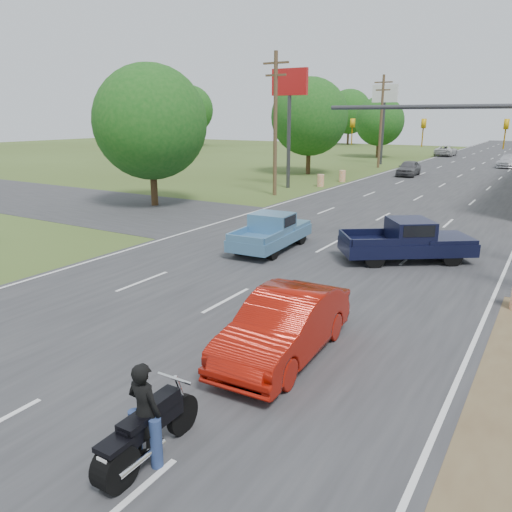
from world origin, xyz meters
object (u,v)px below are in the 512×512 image
Objects in this scene: blue_pickup at (272,231)px; red_convertible at (284,326)px; rider at (145,417)px; navy_pickup at (410,240)px; distant_car_white at (446,151)px; motorcycle at (143,436)px; distant_car_silver at (508,161)px; distant_car_grey at (409,168)px.

red_convertible is at bearing -62.04° from blue_pickup.
rider is 14.57m from navy_pickup.
red_convertible reaches higher than distant_car_white.
distant_car_white is (-9.86, 68.22, -0.04)m from red_convertible.
motorcycle is 0.44× the size of distant_car_white.
blue_pickup is at bearing -95.28° from distant_car_silver.
red_convertible is 40.64m from distant_car_grey.
navy_pickup reaches higher than distant_car_grey.
motorcycle is 45.22m from distant_car_grey.
distant_car_grey is 28.39m from distant_car_white.
distant_car_grey is 0.80× the size of distant_car_white.
navy_pickup is at bearing 8.92° from blue_pickup.
motorcycle is at bearing -72.22° from blue_pickup.
red_convertible is 0.90× the size of navy_pickup.
rider is 0.36× the size of distant_car_silver.
distant_car_silver is (-0.29, 54.12, -0.08)m from red_convertible.
blue_pickup is (-5.17, 13.42, 0.26)m from motorcycle.
rider is 58.72m from distant_car_silver.
rider reaches higher than red_convertible.
blue_pickup is 5.76m from navy_pickup.
blue_pickup is 45.65m from distant_car_silver.
distant_car_white is at bearing 95.49° from red_convertible.
navy_pickup is 1.22× the size of distant_car_grey.
distant_car_silver is (5.02, 45.37, -0.10)m from blue_pickup.
rider is at bearing -83.30° from distant_car_grey.
distant_car_white is (-2.15, 28.31, 0.01)m from distant_car_grey.
blue_pickup is 59.65m from distant_car_white.
distant_car_grey is (-8.04, 29.94, -0.12)m from navy_pickup.
distant_car_grey is at bearing 94.05° from distant_car_white.
distant_car_grey reaches higher than distant_car_silver.
distant_car_grey is (-7.71, 39.91, -0.05)m from red_convertible.
distant_car_silver is 17.05m from distant_car_white.
blue_pickup is 0.92× the size of navy_pickup.
motorcycle is 0.55× the size of distant_car_grey.
motorcycle is 0.45× the size of navy_pickup.
rider is 45.15m from distant_car_grey.
distant_car_white is at bearing 154.24° from navy_pickup.
red_convertible reaches higher than motorcycle.
red_convertible is 54.12m from distant_car_silver.
distant_car_grey is (-2.40, 31.16, -0.06)m from blue_pickup.
red_convertible is 4.60m from rider.
rider is at bearing -72.12° from blue_pickup.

